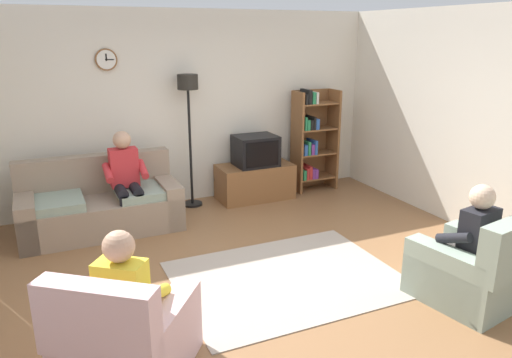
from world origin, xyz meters
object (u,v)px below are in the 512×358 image
at_px(tv, 256,151).
at_px(armchair_near_bookshelf, 472,272).
at_px(floor_lamp, 189,104).
at_px(armchair_near_window, 127,339).
at_px(couch, 101,206).
at_px(person_in_right_armchair, 468,237).
at_px(tv_stand, 255,182).
at_px(bookshelf, 312,139).
at_px(person_in_left_armchair, 129,294).
at_px(person_on_couch, 126,176).

distance_m(tv, armchair_near_bookshelf, 3.52).
xyz_separation_m(floor_lamp, armchair_near_window, (-1.48, -3.30, -1.16)).
height_order(couch, person_in_right_armchair, person_in_right_armchair).
relative_size(couch, armchair_near_window, 1.61).
bearing_deg(floor_lamp, couch, -161.95).
height_order(tv_stand, armchair_near_bookshelf, armchair_near_bookshelf).
height_order(tv_stand, tv, tv).
bearing_deg(armchair_near_window, tv, 52.63).
xyz_separation_m(bookshelf, armchair_near_window, (-3.42, -3.27, -0.51)).
bearing_deg(person_in_left_armchair, tv, 52.62).
relative_size(armchair_near_window, person_in_right_armchair, 1.06).
relative_size(tv_stand, person_in_right_armchair, 0.98).
distance_m(tv_stand, armchair_near_bookshelf, 3.51).
distance_m(tv_stand, person_in_right_armchair, 3.44).
distance_m(armchair_near_window, armchair_near_bookshelf, 3.07).
height_order(bookshelf, person_in_right_armchair, bookshelf).
bearing_deg(bookshelf, person_on_couch, -170.15).
xyz_separation_m(armchair_near_bookshelf, person_in_right_armchair, (-0.02, 0.09, 0.32)).
xyz_separation_m(tv_stand, person_on_couch, (-1.93, -0.44, 0.44)).
bearing_deg(bookshelf, armchair_near_window, -136.27).
distance_m(couch, person_in_right_armchair, 4.19).
height_order(couch, floor_lamp, floor_lamp).
height_order(tv_stand, person_in_right_armchair, person_in_right_armchair).
relative_size(tv_stand, person_on_couch, 0.89).
height_order(tv_stand, person_on_couch, person_on_couch).
distance_m(floor_lamp, armchair_near_window, 3.80).
bearing_deg(tv, tv_stand, 90.00).
height_order(tv, armchair_near_bookshelf, tv).
bearing_deg(person_on_couch, armchair_near_bookshelf, -49.72).
xyz_separation_m(couch, person_in_right_armchair, (2.86, -3.04, 0.29)).
height_order(person_on_couch, person_in_right_armchair, person_on_couch).
distance_m(armchair_near_bookshelf, person_on_couch, 3.98).
distance_m(couch, bookshelf, 3.30).
xyz_separation_m(tv_stand, tv, (0.00, -0.02, 0.48)).
relative_size(armchair_near_window, person_on_couch, 0.96).
distance_m(tv, floor_lamp, 1.19).
bearing_deg(floor_lamp, bookshelf, -0.84).
bearing_deg(armchair_near_bookshelf, tv_stand, 100.35).
relative_size(armchair_near_bookshelf, person_on_couch, 0.81).
xyz_separation_m(couch, floor_lamp, (1.31, 0.43, 1.14)).
bearing_deg(armchair_near_window, bookshelf, 43.73).
distance_m(bookshelf, person_in_left_armchair, 4.65).
relative_size(armchair_near_window, person_in_left_armchair, 1.06).
bearing_deg(couch, tv, 7.65).
bearing_deg(armchair_near_bookshelf, tv, 100.43).
bearing_deg(bookshelf, tv_stand, -175.94).
height_order(armchair_near_window, armchair_near_bookshelf, same).
relative_size(bookshelf, person_in_left_armchair, 1.41).
bearing_deg(armchair_near_bookshelf, person_on_couch, 130.28).
height_order(tv, person_in_right_armchair, person_in_right_armchair).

